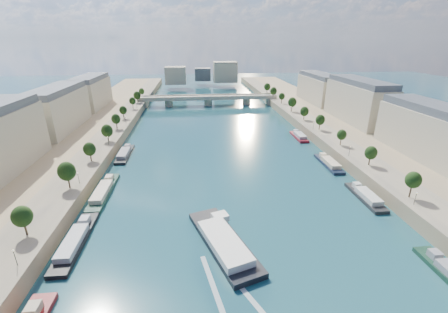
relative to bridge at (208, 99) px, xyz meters
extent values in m
plane|color=#0D333C|center=(0.00, -118.41, -5.08)|extent=(700.00, 700.00, 0.00)
cube|color=#9E8460|center=(-72.00, -118.41, -2.58)|extent=(44.00, 520.00, 5.00)
cube|color=#9E8460|center=(72.00, -118.41, -2.58)|extent=(44.00, 520.00, 5.00)
cube|color=gray|center=(-57.00, -118.41, -0.03)|extent=(14.00, 520.00, 0.10)
cube|color=gray|center=(57.00, -118.41, -0.03)|extent=(14.00, 520.00, 0.10)
cylinder|color=#382B1E|center=(-55.00, -176.41, 1.83)|extent=(0.50, 0.50, 3.82)
ellipsoid|color=black|center=(-55.00, -176.41, 5.42)|extent=(4.80, 4.80, 5.52)
cylinder|color=#382B1E|center=(-55.00, -152.41, 1.83)|extent=(0.50, 0.50, 3.82)
ellipsoid|color=black|center=(-55.00, -152.41, 5.42)|extent=(4.80, 4.80, 5.52)
cylinder|color=#382B1E|center=(-55.00, -128.41, 1.83)|extent=(0.50, 0.50, 3.82)
ellipsoid|color=black|center=(-55.00, -128.41, 5.42)|extent=(4.80, 4.80, 5.52)
cylinder|color=#382B1E|center=(-55.00, -104.41, 1.83)|extent=(0.50, 0.50, 3.82)
ellipsoid|color=black|center=(-55.00, -104.41, 5.42)|extent=(4.80, 4.80, 5.52)
cylinder|color=#382B1E|center=(-55.00, -80.41, 1.83)|extent=(0.50, 0.50, 3.82)
ellipsoid|color=black|center=(-55.00, -80.41, 5.42)|extent=(4.80, 4.80, 5.52)
cylinder|color=#382B1E|center=(-55.00, -56.41, 1.83)|extent=(0.50, 0.50, 3.82)
ellipsoid|color=black|center=(-55.00, -56.41, 5.42)|extent=(4.80, 4.80, 5.52)
cylinder|color=#382B1E|center=(-55.00, -32.41, 1.83)|extent=(0.50, 0.50, 3.82)
ellipsoid|color=black|center=(-55.00, -32.41, 5.42)|extent=(4.80, 4.80, 5.52)
cylinder|color=#382B1E|center=(-55.00, -8.41, 1.83)|extent=(0.50, 0.50, 3.82)
ellipsoid|color=black|center=(-55.00, -8.41, 5.42)|extent=(4.80, 4.80, 5.52)
cylinder|color=#382B1E|center=(-55.00, 15.59, 1.83)|extent=(0.50, 0.50, 3.82)
ellipsoid|color=black|center=(-55.00, 15.59, 5.42)|extent=(4.80, 4.80, 5.52)
cylinder|color=#382B1E|center=(55.00, -168.41, 1.83)|extent=(0.50, 0.50, 3.82)
ellipsoid|color=black|center=(55.00, -168.41, 5.42)|extent=(4.80, 4.80, 5.52)
cylinder|color=#382B1E|center=(55.00, -144.41, 1.83)|extent=(0.50, 0.50, 3.82)
ellipsoid|color=black|center=(55.00, -144.41, 5.42)|extent=(4.80, 4.80, 5.52)
cylinder|color=#382B1E|center=(55.00, -120.41, 1.83)|extent=(0.50, 0.50, 3.82)
ellipsoid|color=black|center=(55.00, -120.41, 5.42)|extent=(4.80, 4.80, 5.52)
cylinder|color=#382B1E|center=(55.00, -96.41, 1.83)|extent=(0.50, 0.50, 3.82)
ellipsoid|color=black|center=(55.00, -96.41, 5.42)|extent=(4.80, 4.80, 5.52)
cylinder|color=#382B1E|center=(55.00, -72.41, 1.83)|extent=(0.50, 0.50, 3.82)
ellipsoid|color=black|center=(55.00, -72.41, 5.42)|extent=(4.80, 4.80, 5.52)
cylinder|color=#382B1E|center=(55.00, -48.41, 1.83)|extent=(0.50, 0.50, 3.82)
ellipsoid|color=black|center=(55.00, -48.41, 5.42)|extent=(4.80, 4.80, 5.52)
cylinder|color=#382B1E|center=(55.00, -24.41, 1.83)|extent=(0.50, 0.50, 3.82)
ellipsoid|color=black|center=(55.00, -24.41, 5.42)|extent=(4.80, 4.80, 5.52)
cylinder|color=#382B1E|center=(55.00, -0.41, 1.83)|extent=(0.50, 0.50, 3.82)
ellipsoid|color=black|center=(55.00, -0.41, 5.42)|extent=(4.80, 4.80, 5.52)
cylinder|color=#382B1E|center=(55.00, 23.59, 1.83)|extent=(0.50, 0.50, 3.82)
ellipsoid|color=black|center=(55.00, 23.59, 5.42)|extent=(4.80, 4.80, 5.52)
cylinder|color=black|center=(-52.50, -188.41, 1.92)|extent=(0.14, 0.14, 4.00)
sphere|color=#FFE5B2|center=(-52.50, -188.41, 4.02)|extent=(0.36, 0.36, 0.36)
cylinder|color=black|center=(-52.50, -148.41, 1.92)|extent=(0.14, 0.14, 4.00)
sphere|color=#FFE5B2|center=(-52.50, -148.41, 4.02)|extent=(0.36, 0.36, 0.36)
cylinder|color=black|center=(-52.50, -108.41, 1.92)|extent=(0.14, 0.14, 4.00)
sphere|color=#FFE5B2|center=(-52.50, -108.41, 4.02)|extent=(0.36, 0.36, 0.36)
cylinder|color=black|center=(-52.50, -68.41, 1.92)|extent=(0.14, 0.14, 4.00)
sphere|color=#FFE5B2|center=(-52.50, -68.41, 4.02)|extent=(0.36, 0.36, 0.36)
cylinder|color=black|center=(-52.50, -28.41, 1.92)|extent=(0.14, 0.14, 4.00)
sphere|color=#FFE5B2|center=(-52.50, -28.41, 4.02)|extent=(0.36, 0.36, 0.36)
cylinder|color=black|center=(52.50, -173.41, 1.92)|extent=(0.14, 0.14, 4.00)
sphere|color=#FFE5B2|center=(52.50, -173.41, 4.02)|extent=(0.36, 0.36, 0.36)
cylinder|color=black|center=(52.50, -133.41, 1.92)|extent=(0.14, 0.14, 4.00)
sphere|color=#FFE5B2|center=(52.50, -133.41, 4.02)|extent=(0.36, 0.36, 0.36)
cylinder|color=black|center=(52.50, -93.41, 1.92)|extent=(0.14, 0.14, 4.00)
sphere|color=#FFE5B2|center=(52.50, -93.41, 4.02)|extent=(0.36, 0.36, 0.36)
cylinder|color=black|center=(52.50, -53.41, 1.92)|extent=(0.14, 0.14, 4.00)
sphere|color=#FFE5B2|center=(52.50, -53.41, 4.02)|extent=(0.36, 0.36, 0.36)
cylinder|color=black|center=(52.50, -13.41, 1.92)|extent=(0.14, 0.14, 4.00)
sphere|color=#FFE5B2|center=(52.50, -13.41, 4.02)|extent=(0.36, 0.36, 0.36)
cube|color=#B9AA8E|center=(-85.00, -77.41, 9.92)|extent=(16.00, 52.00, 20.00)
cube|color=#474C54|center=(-85.00, -77.41, 21.52)|extent=(14.72, 50.44, 3.20)
cube|color=#B9AA8E|center=(-85.00, -19.41, 9.92)|extent=(16.00, 52.00, 20.00)
cube|color=#474C54|center=(-85.00, -19.41, 21.52)|extent=(14.72, 50.44, 3.20)
cube|color=#B9AA8E|center=(85.00, -135.41, 9.92)|extent=(16.00, 52.00, 20.00)
cube|color=#474C54|center=(85.00, -135.41, 21.52)|extent=(14.72, 50.44, 3.20)
cube|color=#B9AA8E|center=(85.00, -77.41, 9.92)|extent=(16.00, 52.00, 20.00)
cube|color=#474C54|center=(85.00, -77.41, 21.52)|extent=(14.72, 50.44, 3.20)
cube|color=#B9AA8E|center=(85.00, -19.41, 9.92)|extent=(16.00, 52.00, 20.00)
cube|color=#474C54|center=(85.00, -19.41, 21.52)|extent=(14.72, 50.44, 3.20)
cube|color=#B9AA8E|center=(-30.00, 91.59, 8.92)|extent=(22.00, 18.00, 18.00)
cube|color=#B9AA8E|center=(25.00, 101.59, 10.92)|extent=(26.00, 20.00, 22.00)
cube|color=#474C54|center=(0.00, 116.59, 6.92)|extent=(18.00, 16.00, 14.00)
cube|color=#C1B79E|center=(0.00, 0.00, 1.12)|extent=(112.00, 11.00, 2.20)
cube|color=#C1B79E|center=(0.00, -5.00, 2.62)|extent=(112.00, 0.80, 0.90)
cube|color=#C1B79E|center=(0.00, 5.00, 2.62)|extent=(112.00, 0.80, 0.90)
cylinder|color=#C1B79E|center=(-32.00, 0.00, -2.58)|extent=(6.40, 6.40, 5.00)
cylinder|color=#C1B79E|center=(0.00, 0.00, -2.58)|extent=(6.40, 6.40, 5.00)
cylinder|color=#C1B79E|center=(32.00, 0.00, -2.58)|extent=(6.40, 6.40, 5.00)
cube|color=#C1B79E|center=(-52.00, 0.00, -2.58)|extent=(6.00, 12.00, 5.00)
cube|color=#C1B79E|center=(52.00, 0.00, -2.58)|extent=(6.00, 12.00, 5.00)
cube|color=black|center=(-5.88, -179.50, -4.56)|extent=(18.38, 32.61, 2.24)
cube|color=white|center=(-5.88, -182.01, -2.43)|extent=(13.40, 21.68, 2.02)
cube|color=white|center=(-5.88, -170.08, -2.54)|extent=(5.44, 4.99, 1.80)
cube|color=silver|center=(-9.08, -196.50, -5.06)|extent=(6.29, 25.73, 0.04)
cube|color=silver|center=(-2.68, -196.50, -5.06)|extent=(12.21, 24.01, 0.04)
cube|color=#BBAA8C|center=(-45.50, -197.99, -2.98)|extent=(2.50, 2.91, 1.80)
cube|color=black|center=(-45.50, -174.90, -4.78)|extent=(5.00, 26.64, 1.80)
cube|color=#B1B5BE|center=(-45.50, -177.03, -3.08)|extent=(4.10, 14.65, 1.60)
cube|color=#B1B5BE|center=(-45.50, -166.91, -2.98)|extent=(2.50, 3.20, 1.80)
cube|color=#193F30|center=(-45.50, -146.77, -4.78)|extent=(5.00, 28.33, 1.80)
cube|color=beige|center=(-45.50, -149.04, -3.08)|extent=(4.10, 15.58, 1.60)
cube|color=beige|center=(-45.50, -138.28, -2.98)|extent=(2.50, 3.40, 1.80)
cube|color=#232325|center=(-45.50, -109.39, -4.78)|extent=(5.00, 23.82, 1.80)
cube|color=gray|center=(-45.50, -111.30, -3.08)|extent=(4.10, 13.10, 1.60)
cube|color=gray|center=(-45.50, -102.25, -2.98)|extent=(2.50, 2.86, 1.80)
cube|color=gray|center=(45.50, -191.45, -2.98)|extent=(2.50, 2.54, 1.80)
cube|color=#242527|center=(45.50, -160.12, -4.78)|extent=(5.00, 20.37, 1.80)
cube|color=silver|center=(45.50, -161.75, -3.08)|extent=(4.10, 11.20, 1.60)
cube|color=silver|center=(45.50, -154.00, -2.98)|extent=(2.50, 2.44, 1.80)
cube|color=#182236|center=(45.50, -130.50, -4.78)|extent=(5.00, 21.63, 1.80)
cube|color=beige|center=(45.50, -132.23, -3.08)|extent=(4.10, 11.89, 1.60)
cube|color=beige|center=(45.50, -124.01, -2.98)|extent=(2.50, 2.60, 1.80)
cube|color=maroon|center=(45.50, -91.99, -4.78)|extent=(5.00, 18.58, 1.80)
cube|color=#B3B7C0|center=(45.50, -93.48, -3.08)|extent=(4.10, 10.22, 1.60)
cube|color=#B3B7C0|center=(45.50, -86.42, -2.98)|extent=(2.50, 2.23, 1.80)
camera|label=1|loc=(-12.59, -245.38, 46.79)|focal=24.00mm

